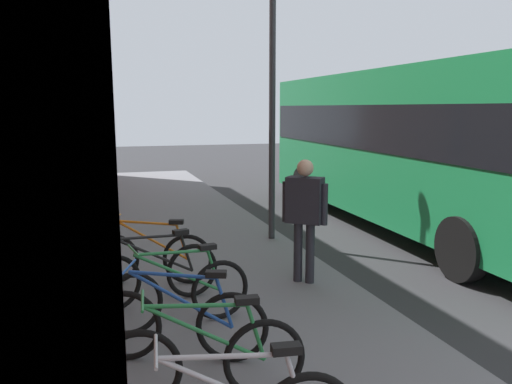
{
  "coord_description": "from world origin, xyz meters",
  "views": [
    {
      "loc": [
        -0.97,
        3.5,
        2.6
      ],
      "look_at": [
        4.78,
        1.74,
        1.64
      ],
      "focal_mm": 37.16,
      "sensor_mm": 36.0,
      "label": 1
    }
  ],
  "objects": [
    {
      "name": "bicycle_mid_rack",
      "position": [
        6.42,
        2.79,
        0.51
      ],
      "size": [
        0.68,
        1.7,
        0.97
      ],
      "color": "black",
      "rests_on": "sidewalk_pavement"
    },
    {
      "name": "ground",
      "position": [
        6.0,
        -1.0,
        0.0
      ],
      "size": [
        60.0,
        60.0,
        0.0
      ],
      "primitive_type": "plane",
      "color": "#2D2D30"
    },
    {
      "name": "pedestrian_by_facade",
      "position": [
        5.85,
        0.69,
        1.2
      ],
      "size": [
        0.52,
        0.55,
        1.77
      ],
      "color": "#26262D",
      "rests_on": "sidewalk_pavement"
    },
    {
      "name": "street_lamp",
      "position": [
        8.43,
        0.3,
        3.07
      ],
      "size": [
        0.28,
        0.28,
        4.94
      ],
      "color": "#333338",
      "rests_on": "sidewalk_pavement"
    },
    {
      "name": "bicycle_under_window",
      "position": [
        5.6,
        2.83,
        0.51
      ],
      "size": [
        0.57,
        1.74,
        0.97
      ],
      "color": "black",
      "rests_on": "sidewalk_pavement"
    },
    {
      "name": "bicycle_beside_lamp",
      "position": [
        3.96,
        2.77,
        0.51
      ],
      "size": [
        0.71,
        1.69,
        0.97
      ],
      "color": "black",
      "rests_on": "sidewalk_pavement"
    },
    {
      "name": "city_bus",
      "position": [
        8.84,
        -3.0,
        1.92
      ],
      "size": [
        10.56,
        2.84,
        3.35
      ],
      "color": "#1E8C4C",
      "rests_on": "ground"
    },
    {
      "name": "bicycle_end_of_row",
      "position": [
        3.11,
        2.7,
        0.51
      ],
      "size": [
        0.48,
        1.77,
        0.97
      ],
      "color": "black",
      "rests_on": "sidewalk_pavement"
    },
    {
      "name": "station_facade",
      "position": [
        8.99,
        3.8,
        4.27
      ],
      "size": [
        22.0,
        0.65,
        8.56
      ],
      "color": "#9E563D",
      "rests_on": "ground"
    },
    {
      "name": "sidewalk_pavement",
      "position": [
        8.0,
        1.75,
        0.06
      ],
      "size": [
        24.0,
        3.5,
        0.12
      ],
      "primitive_type": "cube",
      "color": "slate",
      "rests_on": "ground"
    },
    {
      "name": "bicycle_leaning_wall",
      "position": [
        4.79,
        2.66,
        0.51
      ],
      "size": [
        0.48,
        1.76,
        0.97
      ],
      "color": "black",
      "rests_on": "sidewalk_pavement"
    }
  ]
}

